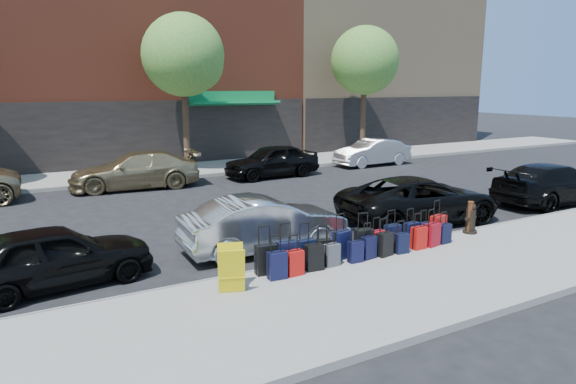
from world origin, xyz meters
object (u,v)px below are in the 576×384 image
car_near_1 (265,224)px  car_far_3 (372,152)px  suitcase_front_5 (364,242)px  bollard (470,217)px  fire_hydrant (471,219)px  car_near_0 (55,256)px  car_near_3 (552,184)px  display_rack (231,269)px  car_far_2 (272,161)px  tree_center (186,58)px  tree_right (367,62)px  car_near_2 (420,200)px  car_far_1 (135,170)px

car_near_1 → car_far_3: car_near_1 is taller
suitcase_front_5 → bollard: 3.69m
fire_hydrant → bollard: bearing=-174.8°
car_near_0 → fire_hydrant: bearing=-107.5°
fire_hydrant → car_near_3: size_ratio=0.17×
display_rack → car_far_2: 13.79m
tree_center → display_rack: bearing=-105.9°
car_near_3 → fire_hydrant: bearing=105.3°
tree_right → display_rack: bearing=-134.9°
suitcase_front_5 → fire_hydrant: size_ratio=1.22×
tree_center → suitcase_front_5: 15.18m
suitcase_front_5 → tree_center: bearing=98.1°
car_far_2 → car_far_3: (6.23, 0.52, -0.05)m
suitcase_front_5 → car_near_2: size_ratio=0.20×
car_near_1 → car_far_1: bearing=7.6°
car_far_2 → car_far_1: bearing=-96.0°
car_near_1 → car_far_1: 9.91m
fire_hydrant → car_near_0: size_ratio=0.22×
suitcase_front_5 → car_near_3: bearing=20.2°
bollard → car_near_0: car_near_0 is taller
car_far_1 → display_rack: bearing=1.6°
car_near_0 → car_near_3: bearing=-98.5°
tree_right → display_rack: tree_right is taller
car_far_1 → car_near_2: bearing=39.3°
fire_hydrant → car_near_1: size_ratio=0.20×
car_far_2 → car_far_3: 6.25m
tree_center → suitcase_front_5: bearing=-92.5°
car_far_1 → car_far_2: car_far_2 is taller
display_rack → car_near_3: size_ratio=0.18×
car_near_3 → car_far_2: (-6.15, 9.73, 0.03)m
tree_center → car_far_3: 10.55m
car_near_3 → tree_center: bearing=36.0°
display_rack → car_far_1: (0.99, 12.20, 0.15)m
tree_right → car_far_2: tree_right is taller
display_rack → car_far_1: car_far_1 is taller
suitcase_front_5 → display_rack: 3.64m
tree_center → car_far_2: bearing=-45.9°
tree_center → car_near_0: size_ratio=1.84×
tree_right → car_near_1: size_ratio=1.71×
tree_center → car_near_2: bearing=-75.9°
bollard → car_far_1: 13.27m
car_far_2 → suitcase_front_5: bearing=-19.6°
car_near_0 → car_far_3: size_ratio=0.93×
display_rack → tree_center: bearing=94.1°
car_near_1 → car_near_2: size_ratio=0.83×
car_near_2 → car_near_3: (5.95, -0.40, 0.01)m
tree_right → car_near_3: (-1.46, -12.70, -4.69)m
fire_hydrant → car_near_1: car_near_1 is taller
fire_hydrant → car_near_1: (-5.43, 1.79, 0.16)m
suitcase_front_5 → fire_hydrant: (3.74, 0.08, 0.07)m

